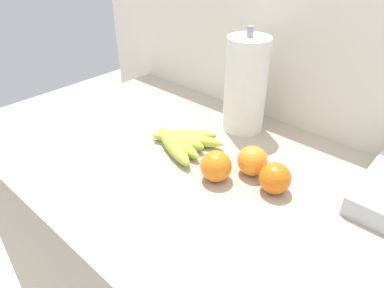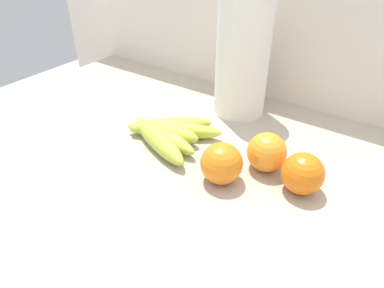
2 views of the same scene
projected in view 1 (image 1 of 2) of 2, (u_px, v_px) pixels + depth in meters
The scene contains 6 objects.
wall_back at pixel (320, 198), 1.20m from camera, with size 2.05×0.06×1.30m, color silver.
banana_bunch at pixel (180, 141), 1.01m from camera, with size 0.21×0.20×0.04m.
orange_far_right at pixel (216, 166), 0.87m from camera, with size 0.08×0.08×0.08m, color orange.
orange_right at pixel (275, 178), 0.83m from camera, with size 0.08×0.08×0.08m, color orange.
orange_back_left at pixel (252, 161), 0.89m from camera, with size 0.08×0.08×0.08m, color orange.
paper_towel_roll at pixel (246, 85), 1.04m from camera, with size 0.13×0.13×0.32m.
Camera 1 is at (0.29, -0.57, 1.44)m, focal length 32.76 mm.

